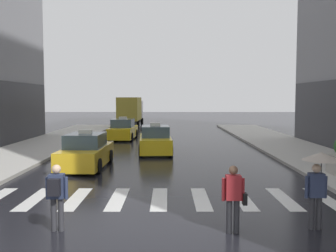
% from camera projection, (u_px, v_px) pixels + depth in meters
% --- Properties ---
extents(ground_plane, '(160.00, 160.00, 0.00)m').
position_uv_depth(ground_plane, '(158.00, 231.00, 9.22)').
color(ground_plane, black).
extents(crosswalk_markings, '(11.30, 2.80, 0.01)m').
position_uv_depth(crosswalk_markings, '(161.00, 199.00, 12.21)').
color(crosswalk_markings, silver).
rests_on(crosswalk_markings, ground).
extents(taxi_lead, '(2.03, 4.59, 1.80)m').
position_uv_depth(taxi_lead, '(87.00, 152.00, 17.64)').
color(taxi_lead, gold).
rests_on(taxi_lead, ground).
extents(taxi_second, '(2.12, 4.63, 1.80)m').
position_uv_depth(taxi_second, '(156.00, 141.00, 22.47)').
color(taxi_second, yellow).
rests_on(taxi_second, ground).
extents(taxi_third, '(2.08, 4.61, 1.80)m').
position_uv_depth(taxi_third, '(124.00, 130.00, 29.86)').
color(taxi_third, yellow).
rests_on(taxi_third, ground).
extents(box_truck, '(2.40, 7.58, 3.35)m').
position_uv_depth(box_truck, '(132.00, 111.00, 42.25)').
color(box_truck, '#2D2D2D').
rests_on(box_truck, ground).
extents(pedestrian_with_umbrella, '(0.96, 0.96, 1.94)m').
position_uv_depth(pedestrian_with_umbrella, '(321.00, 169.00, 9.24)').
color(pedestrian_with_umbrella, '#333338').
rests_on(pedestrian_with_umbrella, ground).
extents(pedestrian_with_backpack, '(0.55, 0.43, 1.65)m').
position_uv_depth(pedestrian_with_backpack, '(58.00, 192.00, 9.16)').
color(pedestrian_with_backpack, '#333338').
rests_on(pedestrian_with_backpack, ground).
extents(pedestrian_with_handbag, '(0.60, 0.24, 1.65)m').
position_uv_depth(pedestrian_with_handbag, '(235.00, 195.00, 9.05)').
color(pedestrian_with_handbag, '#333338').
rests_on(pedestrian_with_handbag, ground).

